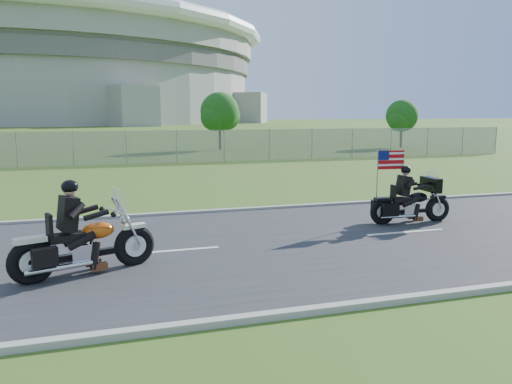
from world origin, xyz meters
name	(u,v)px	position (x,y,z in m)	size (l,w,h in m)	color
ground	(256,246)	(0.00, 0.00, 0.00)	(420.00, 420.00, 0.00)	#344916
road	(256,245)	(0.00, 0.00, 0.02)	(120.00, 8.00, 0.04)	#28282B
curb_north	(218,211)	(0.00, 4.05, 0.05)	(120.00, 0.18, 0.12)	#9E9B93
curb_south	(332,308)	(0.00, -4.05, 0.05)	(120.00, 0.18, 0.12)	#9E9B93
fence	(73,149)	(-5.00, 20.00, 1.00)	(60.00, 0.03, 2.00)	gray
stadium	(47,74)	(-20.00, 170.00, 15.58)	(140.40, 140.40, 29.20)	#A3A099
tree_fence_near	(220,114)	(6.04, 30.04, 2.97)	(3.52, 3.28, 4.75)	#382316
tree_fence_far	(402,117)	(22.04, 28.03, 2.64)	(3.08, 2.87, 4.20)	#382316
motorcycle_lead	(83,246)	(-3.74, -1.09, 0.59)	(2.69, 1.27, 1.87)	black
motorcycle_follow	(410,204)	(4.79, 1.00, 0.56)	(2.43, 0.81, 2.03)	black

